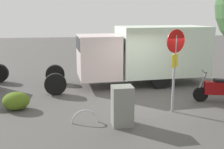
# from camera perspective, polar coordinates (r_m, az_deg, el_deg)

# --- Properties ---
(ground_plane) EXTENTS (60.00, 60.00, 0.00)m
(ground_plane) POSITION_cam_1_polar(r_m,az_deg,el_deg) (10.22, 8.04, -6.01)
(ground_plane) COLOR #4D4B49
(box_truck_near) EXTENTS (7.64, 2.67, 2.71)m
(box_truck_near) POSITION_cam_1_polar(r_m,az_deg,el_deg) (12.61, 6.34, 4.81)
(box_truck_near) COLOR black
(box_truck_near) RESTS_ON ground
(motorcycle) EXTENTS (1.77, 0.73, 1.20)m
(motorcycle) POSITION_cam_1_polar(r_m,az_deg,el_deg) (10.83, 21.87, -2.87)
(motorcycle) COLOR black
(motorcycle) RESTS_ON ground
(stop_sign) EXTENTS (0.71, 0.33, 2.79)m
(stop_sign) POSITION_cam_1_polar(r_m,az_deg,el_deg) (9.01, 13.27, 3.40)
(stop_sign) COLOR #9E9EA3
(stop_sign) RESTS_ON ground
(utility_cabinet) EXTENTS (0.63, 0.55, 1.21)m
(utility_cabinet) POSITION_cam_1_polar(r_m,az_deg,el_deg) (8.00, 2.19, -6.71)
(utility_cabinet) COLOR slate
(utility_cabinet) RESTS_ON ground
(bike_rack_hoop) EXTENTS (0.85, 0.06, 0.85)m
(bike_rack_hoop) POSITION_cam_1_polar(r_m,az_deg,el_deg) (8.40, -5.77, -10.19)
(bike_rack_hoop) COLOR #B7B7BC
(bike_rack_hoop) RESTS_ON ground
(shrub_near_sign) EXTENTS (0.92, 0.76, 0.63)m
(shrub_near_sign) POSITION_cam_1_polar(r_m,az_deg,el_deg) (9.92, -19.81, -5.34)
(shrub_near_sign) COLOR #4E6A1B
(shrub_near_sign) RESTS_ON ground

